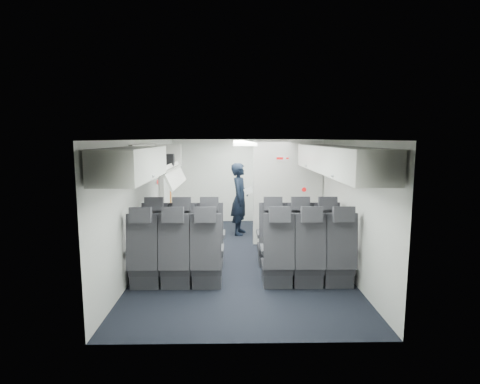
{
  "coord_description": "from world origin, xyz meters",
  "views": [
    {
      "loc": [
        -0.13,
        -6.73,
        2.17
      ],
      "look_at": [
        0.0,
        0.4,
        1.15
      ],
      "focal_mm": 28.0,
      "sensor_mm": 36.0,
      "label": 1
    }
  ],
  "objects_px": {
    "seat_row_front": "(241,243)",
    "seat_row_mid": "(242,260)",
    "carry_on_bag": "(163,160)",
    "flight_attendant": "(240,199)",
    "boarding_door": "(166,194)",
    "galley_unit": "(276,187)"
  },
  "relations": [
    {
      "from": "seat_row_mid",
      "to": "carry_on_bag",
      "type": "bearing_deg",
      "value": 133.96
    },
    {
      "from": "seat_row_mid",
      "to": "galley_unit",
      "type": "xyz_separation_m",
      "value": [
        0.95,
        4.15,
        0.55
      ]
    },
    {
      "from": "seat_row_front",
      "to": "seat_row_mid",
      "type": "height_order",
      "value": "same"
    },
    {
      "from": "flight_attendant",
      "to": "galley_unit",
      "type": "bearing_deg",
      "value": -30.62
    },
    {
      "from": "flight_attendant",
      "to": "boarding_door",
      "type": "bearing_deg",
      "value": 103.65
    },
    {
      "from": "boarding_door",
      "to": "carry_on_bag",
      "type": "xyz_separation_m",
      "value": [
        0.25,
        -1.55,
        0.83
      ]
    },
    {
      "from": "seat_row_mid",
      "to": "flight_attendant",
      "type": "distance_m",
      "value": 3.11
    },
    {
      "from": "carry_on_bag",
      "to": "seat_row_front",
      "type": "bearing_deg",
      "value": -24.76
    },
    {
      "from": "seat_row_front",
      "to": "seat_row_mid",
      "type": "relative_size",
      "value": 1.0
    },
    {
      "from": "seat_row_front",
      "to": "flight_attendant",
      "type": "distance_m",
      "value": 2.22
    },
    {
      "from": "seat_row_mid",
      "to": "carry_on_bag",
      "type": "height_order",
      "value": "carry_on_bag"
    },
    {
      "from": "boarding_door",
      "to": "carry_on_bag",
      "type": "bearing_deg",
      "value": -80.71
    },
    {
      "from": "seat_row_front",
      "to": "flight_attendant",
      "type": "height_order",
      "value": "flight_attendant"
    },
    {
      "from": "carry_on_bag",
      "to": "flight_attendant",
      "type": "bearing_deg",
      "value": 45.95
    },
    {
      "from": "seat_row_front",
      "to": "boarding_door",
      "type": "relative_size",
      "value": 1.79
    },
    {
      "from": "seat_row_mid",
      "to": "flight_attendant",
      "type": "height_order",
      "value": "flight_attendant"
    },
    {
      "from": "carry_on_bag",
      "to": "seat_row_mid",
      "type": "bearing_deg",
      "value": -49.62
    },
    {
      "from": "boarding_door",
      "to": "flight_attendant",
      "type": "distance_m",
      "value": 1.66
    },
    {
      "from": "seat_row_mid",
      "to": "flight_attendant",
      "type": "bearing_deg",
      "value": 89.71
    },
    {
      "from": "seat_row_mid",
      "to": "galley_unit",
      "type": "distance_m",
      "value": 4.3
    },
    {
      "from": "galley_unit",
      "to": "carry_on_bag",
      "type": "xyz_separation_m",
      "value": [
        -2.34,
        -2.72,
        0.83
      ]
    },
    {
      "from": "seat_row_front",
      "to": "carry_on_bag",
      "type": "relative_size",
      "value": 8.66
    }
  ]
}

